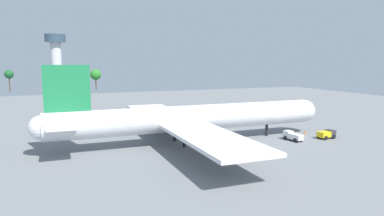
{
  "coord_description": "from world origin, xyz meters",
  "views": [
    {
      "loc": [
        -30.5,
        -75.78,
        19.46
      ],
      "look_at": [
        0.0,
        0.0,
        8.45
      ],
      "focal_mm": 32.39,
      "sensor_mm": 36.0,
      "label": 1
    }
  ],
  "objects_px": {
    "safety_cone_nose": "(305,132)",
    "cargo_airplane": "(190,119)",
    "fuel_truck": "(326,134)",
    "control_tower": "(56,58)",
    "pushback_tractor": "(293,136)"
  },
  "relations": [
    {
      "from": "safety_cone_nose",
      "to": "cargo_airplane",
      "type": "bearing_deg",
      "value": 176.9
    },
    {
      "from": "fuel_truck",
      "to": "control_tower",
      "type": "distance_m",
      "value": 171.61
    },
    {
      "from": "fuel_truck",
      "to": "cargo_airplane",
      "type": "bearing_deg",
      "value": 165.9
    },
    {
      "from": "safety_cone_nose",
      "to": "control_tower",
      "type": "bearing_deg",
      "value": 111.59
    },
    {
      "from": "pushback_tractor",
      "to": "fuel_truck",
      "type": "height_order",
      "value": "pushback_tractor"
    },
    {
      "from": "pushback_tractor",
      "to": "safety_cone_nose",
      "type": "xyz_separation_m",
      "value": [
        8.4,
        5.49,
        -0.79
      ]
    },
    {
      "from": "safety_cone_nose",
      "to": "fuel_truck",
      "type": "bearing_deg",
      "value": -80.66
    },
    {
      "from": "cargo_airplane",
      "to": "safety_cone_nose",
      "type": "relative_size",
      "value": 89.64
    },
    {
      "from": "cargo_airplane",
      "to": "pushback_tractor",
      "type": "bearing_deg",
      "value": -16.54
    },
    {
      "from": "cargo_airplane",
      "to": "control_tower",
      "type": "relative_size",
      "value": 2.02
    },
    {
      "from": "pushback_tractor",
      "to": "control_tower",
      "type": "relative_size",
      "value": 0.15
    },
    {
      "from": "cargo_airplane",
      "to": "safety_cone_nose",
      "type": "bearing_deg",
      "value": -3.1
    },
    {
      "from": "cargo_airplane",
      "to": "fuel_truck",
      "type": "distance_m",
      "value": 35.38
    },
    {
      "from": "fuel_truck",
      "to": "safety_cone_nose",
      "type": "relative_size",
      "value": 6.07
    },
    {
      "from": "pushback_tractor",
      "to": "fuel_truck",
      "type": "distance_m",
      "value": 9.6
    }
  ]
}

